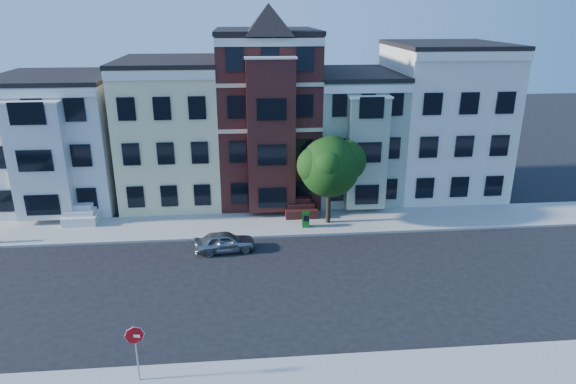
{
  "coord_description": "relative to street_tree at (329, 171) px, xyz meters",
  "views": [
    {
      "loc": [
        -1.94,
        -23.48,
        13.65
      ],
      "look_at": [
        0.48,
        2.78,
        4.2
      ],
      "focal_mm": 32.0,
      "sensor_mm": 36.0,
      "label": 1
    }
  ],
  "objects": [
    {
      "name": "house_cream",
      "position": [
        9.86,
        6.68,
        1.76
      ],
      "size": [
        8.0,
        9.0,
        11.0
      ],
      "primitive_type": "cube",
      "color": "silver",
      "rests_on": "ground"
    },
    {
      "name": "stop_sign",
      "position": [
        -9.8,
        -14.65,
        -2.23
      ],
      "size": [
        0.75,
        0.25,
        2.7
      ],
      "primitive_type": null,
      "rotation": [
        0.0,
        0.0,
        -0.2
      ],
      "color": "#B2080E",
      "rests_on": "near_sidewalk"
    },
    {
      "name": "street_tree",
      "position": [
        0.0,
        0.0,
        0.0
      ],
      "size": [
        6.22,
        6.22,
        7.17
      ],
      "primitive_type": null,
      "rotation": [
        0.0,
        0.0,
        0.01
      ],
      "color": "#18450F",
      "rests_on": "far_sidewalk"
    },
    {
      "name": "ground",
      "position": [
        -3.64,
        -7.82,
        -3.74
      ],
      "size": [
        120.0,
        120.0,
        0.0
      ],
      "primitive_type": "plane",
      "color": "black"
    },
    {
      "name": "house_white",
      "position": [
        -18.64,
        6.68,
        0.76
      ],
      "size": [
        8.0,
        9.0,
        9.0
      ],
      "primitive_type": "cube",
      "color": "silver",
      "rests_on": "ground"
    },
    {
      "name": "house_yellow",
      "position": [
        -10.64,
        6.68,
        1.26
      ],
      "size": [
        7.0,
        9.0,
        10.0
      ],
      "primitive_type": "cube",
      "color": "#F6EAA9",
      "rests_on": "ground"
    },
    {
      "name": "parked_car",
      "position": [
        -6.79,
        -3.43,
        -3.13
      ],
      "size": [
        3.71,
        1.88,
        1.21
      ],
      "primitive_type": "imported",
      "rotation": [
        0.0,
        0.0,
        1.7
      ],
      "color": "gray",
      "rests_on": "ground"
    },
    {
      "name": "house_brown",
      "position": [
        -3.64,
        6.68,
        2.26
      ],
      "size": [
        7.0,
        9.0,
        12.0
      ],
      "primitive_type": "cube",
      "color": "#421815",
      "rests_on": "ground"
    },
    {
      "name": "house_green",
      "position": [
        2.86,
        6.68,
        0.76
      ],
      "size": [
        6.0,
        9.0,
        9.0
      ],
      "primitive_type": "cube",
      "color": "#90A287",
      "rests_on": "ground"
    },
    {
      "name": "newspaper_box",
      "position": [
        -1.58,
        -0.62,
        -3.07
      ],
      "size": [
        0.51,
        0.47,
        1.04
      ],
      "primitive_type": "cube",
      "rotation": [
        0.0,
        0.0,
        -0.11
      ],
      "color": "#0E5116",
      "rests_on": "far_sidewalk"
    },
    {
      "name": "far_sidewalk",
      "position": [
        -3.64,
        0.18,
        -3.66
      ],
      "size": [
        60.0,
        4.0,
        0.15
      ],
      "primitive_type": "cube",
      "color": "#9E9B93",
      "rests_on": "ground"
    }
  ]
}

